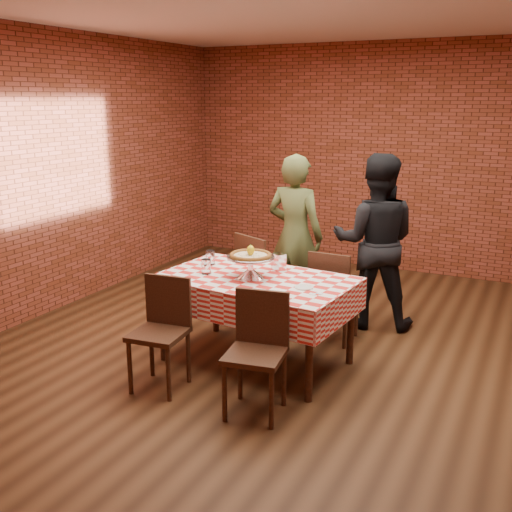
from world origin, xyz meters
The scene contains 19 objects.
ground centered at (0.00, 0.00, 0.00)m, with size 6.00×6.00×0.00m, color black.
back_wall centered at (0.00, 3.00, 1.45)m, with size 5.50×5.50×0.00m, color maroon.
table centered at (-0.23, -0.41, 0.38)m, with size 1.56×0.94×0.75m, color #402416.
tablecloth centered at (-0.23, -0.41, 0.62)m, with size 1.60×0.97×0.27m, color red, non-canonical shape.
pizza_stand centered at (-0.27, -0.43, 0.85)m, with size 0.41×0.41×0.18m, color silver, non-canonical shape.
pizza centered at (-0.27, -0.43, 0.94)m, with size 0.35×0.35×0.03m, color beige.
lemon centered at (-0.27, -0.43, 0.99)m, with size 0.06×0.06×0.08m, color yellow.
water_glass_left centered at (-0.66, -0.50, 0.82)m, with size 0.08×0.08×0.13m, color white.
water_glass_right centered at (-0.78, -0.23, 0.82)m, with size 0.08×0.08×0.13m, color white.
side_plate centered at (0.24, -0.49, 0.76)m, with size 0.15×0.15×0.01m, color white.
sweetener_packet_a centered at (0.35, -0.61, 0.76)m, with size 0.05×0.04×0.01m, color white.
sweetener_packet_b centered at (0.39, -0.57, 0.76)m, with size 0.05×0.04×0.01m, color white.
condiment_caddy centered at (-0.15, -0.13, 0.83)m, with size 0.11×0.09×0.15m, color silver.
chair_near_left centered at (-0.69, -1.17, 0.43)m, with size 0.39×0.39×0.87m, color #402416, non-canonical shape.
chair_near_right centered at (0.15, -1.19, 0.44)m, with size 0.40×0.40×0.88m, color #402416, non-canonical shape.
chair_far_left centered at (-0.54, 0.44, 0.47)m, with size 0.45×0.45×0.93m, color #402416, non-canonical shape.
chair_far_right centered at (0.20, 0.37, 0.44)m, with size 0.39×0.39×0.87m, color #402416, non-canonical shape.
diner_olive centered at (-0.40, 0.85, 0.84)m, with size 0.61×0.40×1.67m, color #4B542B.
diner_black centered at (0.41, 0.90, 0.85)m, with size 0.83×0.65×1.71m, color black.
Camera 1 is at (1.88, -4.67, 2.20)m, focal length 41.89 mm.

